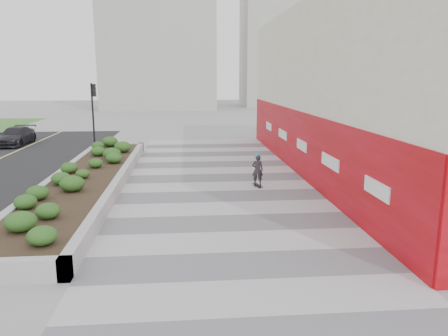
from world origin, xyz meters
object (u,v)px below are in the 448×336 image
at_px(traffic_signal_near, 94,106).
at_px(car_dark, 16,136).
at_px(skateboarder, 258,170).
at_px(planter, 88,177).

height_order(traffic_signal_near, car_dark, traffic_signal_near).
bearing_deg(traffic_signal_near, skateboarder, -51.34).
bearing_deg(skateboarder, planter, 163.40).
height_order(planter, car_dark, car_dark).
relative_size(planter, skateboarder, 12.42).
relative_size(traffic_signal_near, car_dark, 1.00).
height_order(planter, traffic_signal_near, traffic_signal_near).
distance_m(skateboarder, car_dark, 19.60).
xyz_separation_m(skateboarder, car_dark, (-14.63, 13.04, -0.12)).
height_order(traffic_signal_near, skateboarder, traffic_signal_near).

